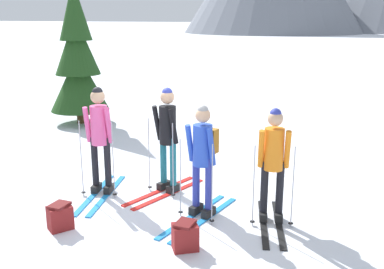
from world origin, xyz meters
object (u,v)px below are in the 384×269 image
(skier_in_blue, at_px, (203,155))
(backpack_on_snow_beside, at_px, (185,236))
(skier_in_orange, at_px, (273,159))
(backpack_on_snow_front, at_px, (60,217))
(pine_tree_near, at_px, (77,60))
(skier_in_black, at_px, (167,135))
(skier_in_pink, at_px, (100,136))

(skier_in_blue, xyz_separation_m, backpack_on_snow_beside, (0.16, -1.03, -0.76))
(skier_in_blue, height_order, skier_in_orange, skier_in_blue)
(skier_in_blue, relative_size, backpack_on_snow_beside, 4.55)
(skier_in_orange, relative_size, backpack_on_snow_front, 4.21)
(pine_tree_near, distance_m, backpack_on_snow_front, 6.80)
(skier_in_black, relative_size, skier_in_orange, 1.06)
(backpack_on_snow_beside, bearing_deg, skier_in_blue, 98.83)
(skier_in_blue, bearing_deg, backpack_on_snow_front, -144.94)
(skier_in_pink, bearing_deg, backpack_on_snow_beside, -30.57)
(skier_in_orange, xyz_separation_m, backpack_on_snow_beside, (-0.82, -1.25, -0.76))
(backpack_on_snow_front, bearing_deg, skier_in_pink, 98.57)
(skier_in_pink, height_order, skier_in_black, skier_in_pink)
(pine_tree_near, relative_size, backpack_on_snow_beside, 9.60)
(skier_in_orange, height_order, pine_tree_near, pine_tree_near)
(skier_in_pink, bearing_deg, backpack_on_snow_front, -81.43)
(skier_in_pink, height_order, pine_tree_near, pine_tree_near)
(skier_in_blue, bearing_deg, skier_in_black, 143.10)
(skier_in_blue, relative_size, backpack_on_snow_front, 4.56)
(pine_tree_near, height_order, backpack_on_snow_beside, pine_tree_near)
(skier_in_black, distance_m, skier_in_blue, 1.12)
(skier_in_black, relative_size, backpack_on_snow_front, 4.47)
(skier_in_pink, height_order, skier_in_blue, skier_in_pink)
(backpack_on_snow_front, bearing_deg, pine_tree_near, 123.46)
(skier_in_blue, height_order, backpack_on_snow_front, skier_in_blue)
(skier_in_orange, height_order, backpack_on_snow_beside, skier_in_orange)
(skier_in_black, distance_m, skier_in_orange, 1.93)
(skier_in_pink, bearing_deg, pine_tree_near, 129.60)
(skier_in_blue, relative_size, pine_tree_near, 0.47)
(skier_in_black, distance_m, backpack_on_snow_front, 2.16)
(skier_in_pink, relative_size, skier_in_blue, 0.99)
(pine_tree_near, xyz_separation_m, backpack_on_snow_beside, (5.49, -5.37, -1.57))
(skier_in_orange, relative_size, backpack_on_snow_beside, 4.20)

